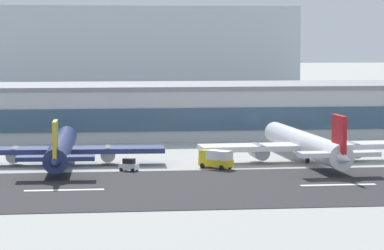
# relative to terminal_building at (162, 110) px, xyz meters

# --- Properties ---
(ground_plane) EXTENTS (1400.00, 1400.00, 0.00)m
(ground_plane) POSITION_rel_terminal_building_xyz_m (19.67, -72.74, -6.09)
(ground_plane) COLOR #A8A8A3
(runway_strip) EXTENTS (800.00, 37.65, 0.08)m
(runway_strip) POSITION_rel_terminal_building_xyz_m (19.67, -77.41, -6.05)
(runway_strip) COLOR #262628
(runway_strip) RESTS_ON ground_plane
(runway_centreline_dash_3) EXTENTS (12.00, 1.20, 0.01)m
(runway_centreline_dash_3) POSITION_rel_terminal_building_xyz_m (-21.73, -77.41, -6.01)
(runway_centreline_dash_3) COLOR white
(runway_centreline_dash_3) RESTS_ON runway_strip
(runway_centreline_dash_4) EXTENTS (12.00, 1.20, 0.01)m
(runway_centreline_dash_4) POSITION_rel_terminal_building_xyz_m (20.62, -77.41, -6.01)
(runway_centreline_dash_4) COLOR white
(runway_centreline_dash_4) RESTS_ON runway_strip
(terminal_building) EXTENTS (220.30, 28.69, 12.18)m
(terminal_building) POSITION_rel_terminal_building_xyz_m (0.00, 0.00, 0.00)
(terminal_building) COLOR #B7BABC
(terminal_building) RESTS_ON ground_plane
(distant_hotel_block) EXTENTS (124.20, 26.66, 33.95)m
(distant_hotel_block) POSITION_rel_terminal_building_xyz_m (-3.94, 120.09, 10.88)
(distant_hotel_block) COLOR #A8B2BC
(distant_hotel_block) RESTS_ON ground_plane
(airliner_gold_tail_gate_0) EXTENTS (37.34, 45.98, 9.59)m
(airliner_gold_tail_gate_0) POSITION_rel_terminal_building_xyz_m (-22.65, -49.52, -3.04)
(airliner_gold_tail_gate_0) COLOR navy
(airliner_gold_tail_gate_0) RESTS_ON ground_plane
(airliner_red_tail_gate_1) EXTENTS (40.03, 48.93, 10.21)m
(airliner_red_tail_gate_1) POSITION_rel_terminal_building_xyz_m (22.29, -50.38, -2.84)
(airliner_red_tail_gate_1) COLOR white
(airliner_red_tail_gate_1) RESTS_ON ground_plane
(service_box_truck_0) EXTENTS (5.95, 5.93, 3.25)m
(service_box_truck_0) POSITION_rel_terminal_building_xyz_m (4.41, -56.46, -4.31)
(service_box_truck_0) COLOR gold
(service_box_truck_0) RESTS_ON ground_plane
(service_baggage_tug_1) EXTENTS (3.57, 3.07, 2.20)m
(service_baggage_tug_1) POSITION_rel_terminal_building_xyz_m (-10.92, -57.65, -5.05)
(service_baggage_tug_1) COLOR white
(service_baggage_tug_1) RESTS_ON ground_plane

